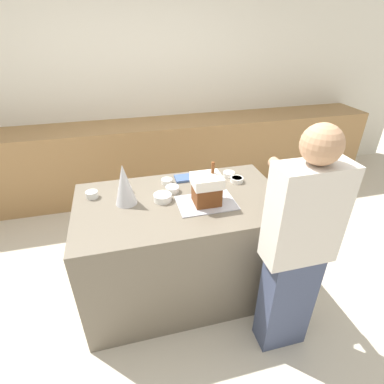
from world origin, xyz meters
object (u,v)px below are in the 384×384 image
candy_bowl_near_tray_left (163,197)px  mug (278,213)px  candy_bowl_behind_tray (237,179)px  person (297,250)px  candy_bowl_beside_tree (125,190)px  candy_bowl_far_left (229,174)px  baking_tray (206,203)px  candy_bowl_front_corner (167,181)px  candy_bowl_near_tray_right (92,194)px  decorative_tree (124,184)px  gingerbread_house (207,189)px  candy_bowl_center_rear (172,189)px  cookbook (186,178)px

candy_bowl_near_tray_left → mug: size_ratio=1.38×
candy_bowl_behind_tray → person: person is taller
candy_bowl_beside_tree → candy_bowl_behind_tray: 0.92m
candy_bowl_far_left → mug: size_ratio=1.02×
baking_tray → person: bearing=-54.7°
baking_tray → candy_bowl_front_corner: size_ratio=4.73×
candy_bowl_near_tray_right → baking_tray: bearing=-19.9°
candy_bowl_front_corner → candy_bowl_beside_tree: size_ratio=0.85×
decorative_tree → candy_bowl_front_corner: decorative_tree is taller
baking_tray → decorative_tree: 0.61m
decorative_tree → candy_bowl_near_tray_left: decorative_tree is taller
decorative_tree → person: 1.24m
candy_bowl_far_left → person: bearing=-84.4°
gingerbread_house → candy_bowl_behind_tray: bearing=37.1°
gingerbread_house → person: person is taller
candy_bowl_front_corner → candy_bowl_behind_tray: bearing=-11.9°
candy_bowl_center_rear → candy_bowl_behind_tray: bearing=2.9°
baking_tray → candy_bowl_far_left: 0.49m
candy_bowl_beside_tree → candy_bowl_near_tray_left: bearing=-35.3°
baking_tray → candy_bowl_behind_tray: (0.34, 0.26, 0.02)m
gingerbread_house → person: (0.41, -0.58, -0.17)m
candy_bowl_front_corner → person: size_ratio=0.05×
candy_bowl_far_left → candy_bowl_near_tray_left: bearing=-157.6°
decorative_tree → candy_bowl_beside_tree: 0.21m
candy_bowl_center_rear → mug: mug is taller
candy_bowl_behind_tray → candy_bowl_far_left: bearing=102.7°
candy_bowl_center_rear → cookbook: candy_bowl_center_rear is taller
decorative_tree → candy_bowl_beside_tree: bearing=90.4°
decorative_tree → mug: bearing=-25.1°
candy_bowl_behind_tray → candy_bowl_near_tray_right: bearing=178.1°
candy_bowl_behind_tray → decorative_tree: bearing=-173.3°
candy_bowl_far_left → candy_bowl_behind_tray: size_ratio=0.93×
baking_tray → candy_bowl_behind_tray: candy_bowl_behind_tray is taller
person → mug: bearing=90.0°
candy_bowl_beside_tree → candy_bowl_behind_tray: same height
candy_bowl_near_tray_left → candy_bowl_beside_tree: (-0.27, 0.19, -0.01)m
candy_bowl_near_tray_left → candy_bowl_front_corner: size_ratio=1.48×
decorative_tree → person: bearing=-36.7°
candy_bowl_beside_tree → person: 1.33m
cookbook → mug: bearing=-57.2°
mug → decorative_tree: bearing=154.9°
candy_bowl_near_tray_right → person: person is taller
candy_bowl_beside_tree → candy_bowl_front_corner: bearing=11.5°
candy_bowl_beside_tree → candy_bowl_behind_tray: (0.92, -0.05, -0.00)m
decorative_tree → candy_bowl_far_left: bearing=14.2°
candy_bowl_far_left → candy_bowl_beside_tree: 0.89m
mug → candy_bowl_far_left: bearing=97.7°
candy_bowl_center_rear → candy_bowl_far_left: bearing=15.3°
decorative_tree → candy_bowl_center_rear: decorative_tree is taller
candy_bowl_beside_tree → candy_bowl_far_left: bearing=4.3°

